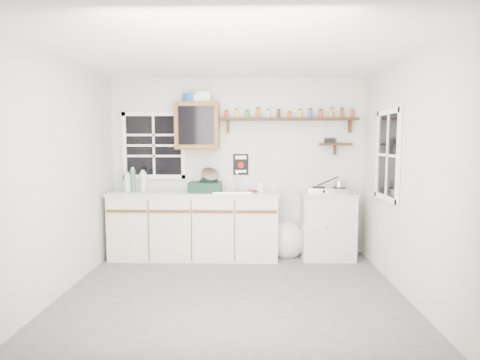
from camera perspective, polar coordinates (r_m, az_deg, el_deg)
name	(u,v)px	position (r m, az deg, el deg)	size (l,w,h in m)	color
room	(233,176)	(4.17, -1.06, 0.54)	(3.64, 3.24, 2.54)	#4D4D4F
main_cabinet	(195,224)	(5.62, -6.47, -6.30)	(2.31, 0.63, 0.92)	#BBB39B
right_cabinet	(327,225)	(5.70, 12.28, -6.29)	(0.73, 0.57, 0.91)	#B9BAB3
sink	(233,191)	(5.50, -0.97, -1.57)	(0.52, 0.44, 0.29)	#B3B3B8
upper_cabinet	(197,126)	(5.65, -6.07, 7.67)	(0.60, 0.32, 0.65)	brown
upper_cabinet_clutter	(196,98)	(5.68, -6.30, 11.55)	(0.39, 0.24, 0.14)	#18409D
spice_shelf	(289,118)	(5.70, 7.00, 8.73)	(1.91, 0.18, 0.35)	black
secondary_shelf	(334,144)	(5.80, 13.18, 5.05)	(0.45, 0.16, 0.24)	black
warning_sign	(241,164)	(5.75, 0.12, 2.24)	(0.22, 0.02, 0.30)	black
window_back	(154,146)	(5.90, -12.15, 4.82)	(0.93, 0.03, 0.98)	black
window_right	(388,155)	(4.97, 20.29, 3.32)	(0.03, 0.78, 1.08)	black
water_bottles	(135,182)	(5.69, -14.67, -0.21)	(0.29, 0.16, 0.34)	#A8BCC4
dish_rack	(206,184)	(5.49, -4.79, -0.59)	(0.45, 0.35, 0.34)	black
soap_bottle	(260,185)	(5.55, 2.90, -0.71)	(0.08, 0.08, 0.18)	silver
rag	(251,191)	(5.47, 1.64, -1.62)	(0.15, 0.13, 0.02)	maroon
hotplate	(329,190)	(5.60, 12.56, -1.40)	(0.60, 0.37, 0.08)	#B3B3B8
saucepan	(339,184)	(5.63, 13.91, -0.58)	(0.36, 0.19, 0.16)	#B3B3B8
trash_bag	(287,240)	(5.73, 6.65, -8.50)	(0.46, 0.42, 0.53)	silver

